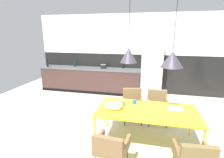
% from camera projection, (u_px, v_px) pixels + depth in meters
% --- Properties ---
extents(ground_plane, '(9.17, 9.17, 0.00)m').
position_uv_depth(ground_plane, '(114.00, 138.00, 3.58)').
color(ground_plane, beige).
extents(back_wall_splashback_dark, '(7.06, 0.12, 1.40)m').
position_uv_depth(back_wall_splashback_dark, '(132.00, 73.00, 6.38)').
color(back_wall_splashback_dark, black).
rests_on(back_wall_splashback_dark, ground).
extents(back_wall_panel_upper, '(7.06, 0.12, 1.40)m').
position_uv_depth(back_wall_panel_upper, '(133.00, 34.00, 6.02)').
color(back_wall_panel_upper, white).
rests_on(back_wall_panel_upper, back_wall_splashback_dark).
extents(kitchen_counter, '(3.76, 0.63, 0.90)m').
position_uv_depth(kitchen_counter, '(90.00, 80.00, 6.43)').
color(kitchen_counter, '#422B29').
rests_on(kitchen_counter, ground).
extents(refrigerator_column, '(0.70, 0.60, 1.95)m').
position_uv_depth(refrigerator_column, '(152.00, 69.00, 5.81)').
color(refrigerator_column, '#ADAFB2').
rests_on(refrigerator_column, ground).
extents(dining_table, '(1.89, 0.95, 0.72)m').
position_uv_depth(dining_table, '(147.00, 112.00, 3.26)').
color(dining_table, gold).
rests_on(dining_table, ground).
extents(armchair_far_side, '(0.57, 0.56, 0.81)m').
position_uv_depth(armchair_far_side, '(133.00, 102.00, 4.22)').
color(armchair_far_side, brown).
rests_on(armchair_far_side, ground).
extents(armchair_head_of_table, '(0.53, 0.52, 0.76)m').
position_uv_depth(armchair_head_of_table, '(194.00, 157.00, 2.34)').
color(armchair_head_of_table, brown).
rests_on(armchair_head_of_table, ground).
extents(armchair_facing_counter, '(0.53, 0.52, 0.80)m').
position_uv_depth(armchair_facing_counter, '(157.00, 103.00, 4.15)').
color(armchair_facing_counter, brown).
rests_on(armchair_facing_counter, ground).
extents(armchair_near_window, '(0.53, 0.52, 0.74)m').
position_uv_depth(armchair_near_window, '(111.00, 147.00, 2.54)').
color(armchair_near_window, brown).
rests_on(armchair_near_window, ground).
extents(fruit_bowl, '(0.35, 0.35, 0.10)m').
position_uv_depth(fruit_bowl, '(113.00, 106.00, 3.30)').
color(fruit_bowl, silver).
rests_on(fruit_bowl, dining_table).
extents(open_book, '(0.26, 0.21, 0.02)m').
position_uv_depth(open_book, '(175.00, 109.00, 3.29)').
color(open_book, white).
rests_on(open_book, dining_table).
extents(mug_glass_clear, '(0.13, 0.08, 0.09)m').
position_uv_depth(mug_glass_clear, '(134.00, 102.00, 3.53)').
color(mug_glass_clear, '#335B93').
rests_on(mug_glass_clear, dining_table).
extents(mug_short_terracotta, '(0.14, 0.09, 0.10)m').
position_uv_depth(mug_short_terracotta, '(123.00, 103.00, 3.42)').
color(mug_short_terracotta, '#5B8456').
rests_on(mug_short_terracotta, dining_table).
extents(cooking_pot, '(0.21, 0.21, 0.17)m').
position_uv_depth(cooking_pot, '(103.00, 66.00, 6.21)').
color(cooking_pot, black).
rests_on(cooking_pot, kitchen_counter).
extents(bottle_vinegar_dark, '(0.07, 0.07, 0.29)m').
position_uv_depth(bottle_vinegar_dark, '(75.00, 64.00, 6.52)').
color(bottle_vinegar_dark, '#0F3319').
rests_on(bottle_vinegar_dark, kitchen_counter).
extents(bottle_oil_tall, '(0.07, 0.07, 0.29)m').
position_uv_depth(bottle_oil_tall, '(47.00, 64.00, 6.48)').
color(bottle_oil_tall, black).
rests_on(bottle_oil_tall, kitchen_counter).
extents(bottle_wine_green, '(0.07, 0.07, 0.25)m').
position_uv_depth(bottle_wine_green, '(123.00, 65.00, 6.25)').
color(bottle_wine_green, black).
rests_on(bottle_wine_green, kitchen_counter).
extents(pendant_lamp_over_table_near, '(0.30, 0.30, 1.14)m').
position_uv_depth(pendant_lamp_over_table_near, '(129.00, 55.00, 3.05)').
color(pendant_lamp_over_table_near, black).
extents(pendant_lamp_over_table_far, '(0.39, 0.39, 1.20)m').
position_uv_depth(pendant_lamp_over_table_far, '(172.00, 59.00, 2.96)').
color(pendant_lamp_over_table_far, black).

